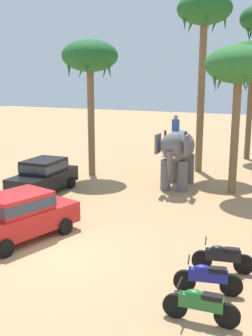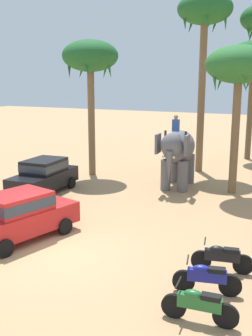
{
  "view_description": "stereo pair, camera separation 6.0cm",
  "coord_description": "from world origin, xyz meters",
  "px_view_note": "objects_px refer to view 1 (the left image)",
  "views": [
    {
      "loc": [
        7.61,
        -9.62,
        5.47
      ],
      "look_at": [
        -0.69,
        6.14,
        1.6
      ],
      "focal_mm": 42.45,
      "sensor_mm": 36.0,
      "label": 1
    },
    {
      "loc": [
        7.66,
        -9.59,
        5.47
      ],
      "look_at": [
        -0.69,
        6.14,
        1.6
      ],
      "focal_mm": 42.45,
      "sensor_mm": 36.0,
      "label": 2
    }
  ],
  "objects_px": {
    "car_parked_far_side": "(44,175)",
    "elephant_with_mahout": "(177,150)",
    "motorcycle_nearest_camera": "(201,304)",
    "palm_tree_left_of_road": "(90,60)",
    "car_sedan_foreground": "(20,214)",
    "palm_tree_near_hut": "(204,17)",
    "palm_tree_leaning_seaward": "(239,68)",
    "motorcycle_second_in_row": "(208,277)",
    "motorcycle_mid_row": "(223,257)"
  },
  "relations": [
    {
      "from": "car_sedan_foreground",
      "to": "elephant_with_mahout",
      "type": "bearing_deg",
      "value": 75.69
    },
    {
      "from": "elephant_with_mahout",
      "to": "motorcycle_mid_row",
      "type": "distance_m",
      "value": 9.68
    },
    {
      "from": "elephant_with_mahout",
      "to": "motorcycle_second_in_row",
      "type": "relative_size",
      "value": 2.26
    },
    {
      "from": "motorcycle_mid_row",
      "to": "palm_tree_left_of_road",
      "type": "bearing_deg",
      "value": 138.99
    },
    {
      "from": "motorcycle_nearest_camera",
      "to": "palm_tree_left_of_road",
      "type": "bearing_deg",
      "value": 131.79
    },
    {
      "from": "palm_tree_near_hut",
      "to": "car_sedan_foreground",
      "type": "bearing_deg",
      "value": -98.98
    },
    {
      "from": "elephant_with_mahout",
      "to": "motorcycle_nearest_camera",
      "type": "relative_size",
      "value": 2.21
    },
    {
      "from": "motorcycle_mid_row",
      "to": "motorcycle_second_in_row",
      "type": "bearing_deg",
      "value": -91.39
    },
    {
      "from": "car_sedan_foreground",
      "to": "palm_tree_near_hut",
      "type": "relative_size",
      "value": 0.41
    },
    {
      "from": "motorcycle_nearest_camera",
      "to": "palm_tree_near_hut",
      "type": "relative_size",
      "value": 0.17
    },
    {
      "from": "elephant_with_mahout",
      "to": "car_sedan_foreground",
      "type": "bearing_deg",
      "value": -104.31
    },
    {
      "from": "elephant_with_mahout",
      "to": "palm_tree_leaning_seaward",
      "type": "distance_m",
      "value": 5.0
    },
    {
      "from": "motorcycle_mid_row",
      "to": "palm_tree_leaning_seaward",
      "type": "relative_size",
      "value": 0.25
    },
    {
      "from": "motorcycle_mid_row",
      "to": "palm_tree_leaning_seaward",
      "type": "xyz_separation_m",
      "value": [
        -1.76,
        8.72,
        5.64
      ]
    },
    {
      "from": "car_parked_far_side",
      "to": "palm_tree_leaning_seaward",
      "type": "distance_m",
      "value": 10.78
    },
    {
      "from": "car_sedan_foreground",
      "to": "motorcycle_mid_row",
      "type": "height_order",
      "value": "car_sedan_foreground"
    },
    {
      "from": "car_sedan_foreground",
      "to": "motorcycle_nearest_camera",
      "type": "bearing_deg",
      "value": -14.87
    },
    {
      "from": "motorcycle_second_in_row",
      "to": "palm_tree_leaning_seaward",
      "type": "relative_size",
      "value": 0.25
    },
    {
      "from": "car_sedan_foreground",
      "to": "palm_tree_leaning_seaward",
      "type": "distance_m",
      "value": 12.06
    },
    {
      "from": "elephant_with_mahout",
      "to": "motorcycle_nearest_camera",
      "type": "height_order",
      "value": "elephant_with_mahout"
    },
    {
      "from": "palm_tree_left_of_road",
      "to": "motorcycle_mid_row",
      "type": "bearing_deg",
      "value": -41.01
    },
    {
      "from": "palm_tree_left_of_road",
      "to": "palm_tree_leaning_seaward",
      "type": "bearing_deg",
      "value": -0.75
    },
    {
      "from": "motorcycle_nearest_camera",
      "to": "motorcycle_second_in_row",
      "type": "distance_m",
      "value": 1.36
    },
    {
      "from": "motorcycle_mid_row",
      "to": "palm_tree_near_hut",
      "type": "height_order",
      "value": "palm_tree_near_hut"
    },
    {
      "from": "palm_tree_left_of_road",
      "to": "palm_tree_leaning_seaward",
      "type": "distance_m",
      "value": 8.42
    },
    {
      "from": "motorcycle_second_in_row",
      "to": "car_parked_far_side",
      "type": "bearing_deg",
      "value": 150.4
    },
    {
      "from": "car_sedan_foreground",
      "to": "motorcycle_nearest_camera",
      "type": "height_order",
      "value": "car_sedan_foreground"
    },
    {
      "from": "car_parked_far_side",
      "to": "motorcycle_nearest_camera",
      "type": "bearing_deg",
      "value": -34.42
    },
    {
      "from": "palm_tree_left_of_road",
      "to": "palm_tree_near_hut",
      "type": "bearing_deg",
      "value": 36.28
    },
    {
      "from": "palm_tree_near_hut",
      "to": "palm_tree_leaning_seaward",
      "type": "relative_size",
      "value": 1.46
    },
    {
      "from": "motorcycle_nearest_camera",
      "to": "palm_tree_left_of_road",
      "type": "distance_m",
      "value": 16.74
    },
    {
      "from": "elephant_with_mahout",
      "to": "motorcycle_second_in_row",
      "type": "bearing_deg",
      "value": -65.09
    },
    {
      "from": "palm_tree_leaning_seaward",
      "to": "elephant_with_mahout",
      "type": "bearing_deg",
      "value": -173.35
    },
    {
      "from": "car_sedan_foreground",
      "to": "motorcycle_nearest_camera",
      "type": "distance_m",
      "value": 7.4
    },
    {
      "from": "elephant_with_mahout",
      "to": "motorcycle_second_in_row",
      "type": "distance_m",
      "value": 10.91
    },
    {
      "from": "car_sedan_foreground",
      "to": "palm_tree_left_of_road",
      "type": "xyz_separation_m",
      "value": [
        -3.21,
        9.69,
        5.78
      ]
    },
    {
      "from": "motorcycle_second_in_row",
      "to": "palm_tree_leaning_seaward",
      "type": "bearing_deg",
      "value": 99.66
    },
    {
      "from": "car_sedan_foreground",
      "to": "car_parked_far_side",
      "type": "xyz_separation_m",
      "value": [
        -3.18,
        5.18,
        0.0
      ]
    },
    {
      "from": "palm_tree_near_hut",
      "to": "motorcycle_mid_row",
      "type": "bearing_deg",
      "value": -69.43
    },
    {
      "from": "car_parked_far_side",
      "to": "elephant_with_mahout",
      "type": "height_order",
      "value": "elephant_with_mahout"
    },
    {
      "from": "motorcycle_second_in_row",
      "to": "palm_tree_near_hut",
      "type": "height_order",
      "value": "palm_tree_near_hut"
    },
    {
      "from": "palm_tree_near_hut",
      "to": "palm_tree_leaning_seaward",
      "type": "height_order",
      "value": "palm_tree_near_hut"
    },
    {
      "from": "palm_tree_leaning_seaward",
      "to": "palm_tree_left_of_road",
      "type": "bearing_deg",
      "value": 179.25
    },
    {
      "from": "car_sedan_foreground",
      "to": "motorcycle_mid_row",
      "type": "distance_m",
      "value": 7.01
    },
    {
      "from": "motorcycle_nearest_camera",
      "to": "motorcycle_mid_row",
      "type": "relative_size",
      "value": 1.01
    },
    {
      "from": "elephant_with_mahout",
      "to": "palm_tree_near_hut",
      "type": "distance_m",
      "value": 8.41
    },
    {
      "from": "car_sedan_foreground",
      "to": "motorcycle_second_in_row",
      "type": "distance_m",
      "value": 6.95
    },
    {
      "from": "car_sedan_foreground",
      "to": "motorcycle_second_in_row",
      "type": "bearing_deg",
      "value": -4.61
    },
    {
      "from": "motorcycle_nearest_camera",
      "to": "motorcycle_mid_row",
      "type": "bearing_deg",
      "value": 94.01
    },
    {
      "from": "elephant_with_mahout",
      "to": "motorcycle_nearest_camera",
      "type": "xyz_separation_m",
      "value": [
        4.78,
        -11.14,
        -1.53
      ]
    }
  ]
}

